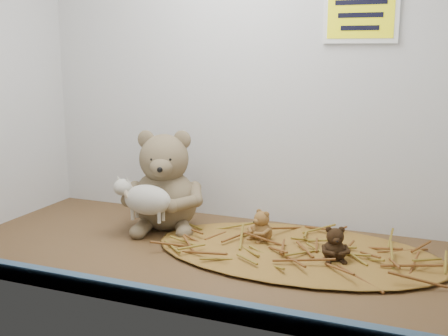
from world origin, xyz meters
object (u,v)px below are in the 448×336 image
at_px(toy_lamb, 147,200).
at_px(mini_teddy_tan, 262,224).
at_px(main_teddy, 165,180).
at_px(mini_teddy_brown, 335,242).

distance_m(toy_lamb, mini_teddy_tan, 0.29).
height_order(main_teddy, mini_teddy_brown, main_teddy).
bearing_deg(main_teddy, mini_teddy_tan, -27.00).
distance_m(main_teddy, mini_teddy_tan, 0.29).
bearing_deg(mini_teddy_brown, mini_teddy_tan, 138.78).
bearing_deg(toy_lamb, mini_teddy_brown, -0.68).
relative_size(toy_lamb, mini_teddy_tan, 2.14).
bearing_deg(mini_teddy_tan, mini_teddy_brown, 12.34).
height_order(toy_lamb, mini_teddy_brown, toy_lamb).
relative_size(mini_teddy_tan, mini_teddy_brown, 0.99).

